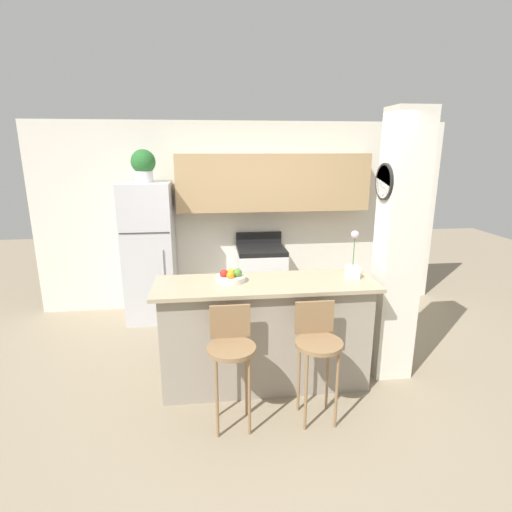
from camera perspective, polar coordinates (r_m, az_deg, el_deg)
ground_plane at (r=4.06m, az=1.29°, el=-17.60°), size 14.00×14.00×0.00m
wall_back at (r=5.49m, az=-0.01°, el=7.60°), size 5.60×0.38×2.55m
pillar_right at (r=3.98m, az=19.60°, el=0.93°), size 0.38×0.33×2.55m
counter_bar at (r=3.81m, az=1.33°, el=-11.01°), size 2.01×0.64×1.03m
refrigerator at (r=5.33m, az=-14.94°, el=0.47°), size 0.62×0.64×1.79m
stove_range at (r=5.47m, az=0.75°, el=-3.39°), size 0.64×0.60×1.07m
bar_stool_left at (r=3.24m, az=-3.55°, el=-13.11°), size 0.38×0.38×0.99m
bar_stool_right at (r=3.34m, az=8.78°, el=-12.31°), size 0.38×0.38×0.99m
potted_plant_on_fridge at (r=5.17m, az=-15.79°, el=12.46°), size 0.30×0.30×0.40m
orchid_vase at (r=3.80m, az=13.68°, el=-1.21°), size 0.11×0.11×0.45m
fruit_bowl at (r=3.63m, az=-3.60°, el=-2.99°), size 0.27×0.27×0.12m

